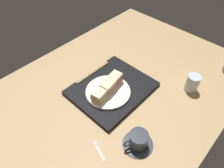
{
  "coord_description": "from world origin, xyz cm",
  "views": [
    {
      "loc": [
        55.75,
        47.38,
        79.27
      ],
      "look_at": [
        4.47,
        -0.66,
        5.0
      ],
      "focal_mm": 33.35,
      "sensor_mm": 36.0,
      "label": 1
    }
  ],
  "objects_px": {
    "sandwich_middle": "(107,87)",
    "chopsticks_pair": "(92,72)",
    "drinking_glass": "(192,83)",
    "coffee_cup": "(138,140)",
    "teaspoon": "(97,146)",
    "sandwich_far": "(100,95)",
    "sandwich_near": "(115,79)",
    "sandwich_plate": "(108,91)"
  },
  "relations": [
    {
      "from": "drinking_glass",
      "to": "chopsticks_pair",
      "type": "bearing_deg",
      "value": -58.45
    },
    {
      "from": "sandwich_plate",
      "to": "coffee_cup",
      "type": "height_order",
      "value": "coffee_cup"
    },
    {
      "from": "sandwich_far",
      "to": "sandwich_near",
      "type": "bearing_deg",
      "value": -171.76
    },
    {
      "from": "sandwich_near",
      "to": "chopsticks_pair",
      "type": "distance_m",
      "value": 0.15
    },
    {
      "from": "sandwich_plate",
      "to": "sandwich_near",
      "type": "relative_size",
      "value": 2.8
    },
    {
      "from": "sandwich_middle",
      "to": "chopsticks_pair",
      "type": "height_order",
      "value": "sandwich_middle"
    },
    {
      "from": "sandwich_plate",
      "to": "sandwich_far",
      "type": "relative_size",
      "value": 2.81
    },
    {
      "from": "sandwich_near",
      "to": "chopsticks_pair",
      "type": "relative_size",
      "value": 0.35
    },
    {
      "from": "sandwich_middle",
      "to": "coffee_cup",
      "type": "relative_size",
      "value": 0.59
    },
    {
      "from": "sandwich_plate",
      "to": "drinking_glass",
      "type": "xyz_separation_m",
      "value": [
        -0.32,
        0.28,
        0.02
      ]
    },
    {
      "from": "sandwich_far",
      "to": "sandwich_plate",
      "type": "bearing_deg",
      "value": -171.76
    },
    {
      "from": "sandwich_plate",
      "to": "teaspoon",
      "type": "height_order",
      "value": "sandwich_plate"
    },
    {
      "from": "drinking_glass",
      "to": "teaspoon",
      "type": "height_order",
      "value": "drinking_glass"
    },
    {
      "from": "drinking_glass",
      "to": "teaspoon",
      "type": "relative_size",
      "value": 0.99
    },
    {
      "from": "drinking_glass",
      "to": "sandwich_middle",
      "type": "bearing_deg",
      "value": -41.75
    },
    {
      "from": "sandwich_near",
      "to": "chopsticks_pair",
      "type": "xyz_separation_m",
      "value": [
        0.02,
        -0.15,
        -0.04
      ]
    },
    {
      "from": "sandwich_near",
      "to": "sandwich_far",
      "type": "height_order",
      "value": "sandwich_near"
    },
    {
      "from": "chopsticks_pair",
      "to": "teaspoon",
      "type": "relative_size",
      "value": 2.39
    },
    {
      "from": "sandwich_middle",
      "to": "drinking_glass",
      "type": "bearing_deg",
      "value": 138.25
    },
    {
      "from": "coffee_cup",
      "to": "drinking_glass",
      "type": "height_order",
      "value": "drinking_glass"
    },
    {
      "from": "sandwich_middle",
      "to": "sandwich_far",
      "type": "bearing_deg",
      "value": 8.24
    },
    {
      "from": "sandwich_plate",
      "to": "sandwich_far",
      "type": "xyz_separation_m",
      "value": [
        0.06,
        0.01,
        0.03
      ]
    },
    {
      "from": "sandwich_middle",
      "to": "chopsticks_pair",
      "type": "bearing_deg",
      "value": -106.25
    },
    {
      "from": "sandwich_near",
      "to": "coffee_cup",
      "type": "bearing_deg",
      "value": 59.01
    },
    {
      "from": "sandwich_middle",
      "to": "drinking_glass",
      "type": "xyz_separation_m",
      "value": [
        -0.32,
        0.28,
        -0.01
      ]
    },
    {
      "from": "teaspoon",
      "to": "drinking_glass",
      "type": "bearing_deg",
      "value": 167.21
    },
    {
      "from": "coffee_cup",
      "to": "drinking_glass",
      "type": "distance_m",
      "value": 0.42
    },
    {
      "from": "sandwich_middle",
      "to": "coffee_cup",
      "type": "height_order",
      "value": "sandwich_middle"
    },
    {
      "from": "drinking_glass",
      "to": "teaspoon",
      "type": "xyz_separation_m",
      "value": [
        0.54,
        -0.12,
        -0.04
      ]
    },
    {
      "from": "sandwich_near",
      "to": "coffee_cup",
      "type": "xyz_separation_m",
      "value": [
        0.17,
        0.28,
        -0.03
      ]
    },
    {
      "from": "sandwich_plate",
      "to": "sandwich_near",
      "type": "xyz_separation_m",
      "value": [
        -0.06,
        -0.01,
        0.03
      ]
    },
    {
      "from": "sandwich_near",
      "to": "sandwich_far",
      "type": "relative_size",
      "value": 1.0
    },
    {
      "from": "sandwich_near",
      "to": "sandwich_middle",
      "type": "height_order",
      "value": "sandwich_middle"
    },
    {
      "from": "sandwich_far",
      "to": "coffee_cup",
      "type": "height_order",
      "value": "sandwich_far"
    },
    {
      "from": "sandwich_plate",
      "to": "chopsticks_pair",
      "type": "bearing_deg",
      "value": -106.25
    },
    {
      "from": "teaspoon",
      "to": "sandwich_far",
      "type": "bearing_deg",
      "value": -138.26
    },
    {
      "from": "sandwich_middle",
      "to": "coffee_cup",
      "type": "distance_m",
      "value": 0.3
    },
    {
      "from": "sandwich_far",
      "to": "chopsticks_pair",
      "type": "height_order",
      "value": "sandwich_far"
    },
    {
      "from": "drinking_glass",
      "to": "sandwich_far",
      "type": "bearing_deg",
      "value": -35.86
    },
    {
      "from": "sandwich_plate",
      "to": "coffee_cup",
      "type": "distance_m",
      "value": 0.3
    },
    {
      "from": "sandwich_near",
      "to": "sandwich_far",
      "type": "xyz_separation_m",
      "value": [
        0.12,
        0.02,
        -0.0
      ]
    },
    {
      "from": "sandwich_near",
      "to": "sandwich_far",
      "type": "bearing_deg",
      "value": 8.24
    }
  ]
}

